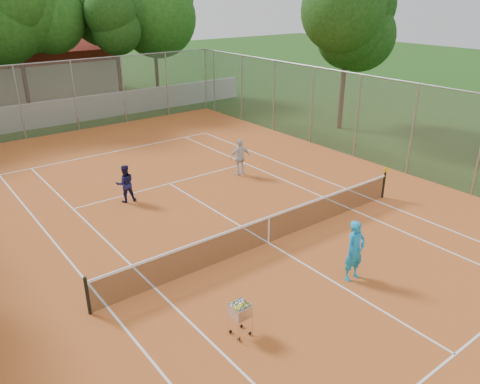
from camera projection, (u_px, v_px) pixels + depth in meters
ground at (268, 243)px, 15.13m from camera, size 120.00×120.00×0.00m
court_pad at (268, 243)px, 15.13m from camera, size 18.00×34.00×0.02m
court_lines at (268, 243)px, 15.12m from camera, size 10.98×23.78×0.01m
tennis_net at (269, 229)px, 14.93m from camera, size 11.88×0.10×0.98m
perimeter_fence at (270, 186)px, 14.35m from camera, size 18.00×34.00×4.00m
boundary_wall at (66, 111)px, 28.67m from camera, size 26.00×0.30×1.50m
tropical_trees at (40, 35)px, 29.18m from camera, size 29.00×19.00×10.00m
player_near at (355, 251)px, 12.91m from camera, size 0.67×0.46×1.78m
player_far_left at (125, 184)px, 17.84m from camera, size 0.82×0.70×1.48m
player_far_right at (240, 157)px, 20.45m from camera, size 1.01×0.57×1.63m
ball_hopper at (240, 318)px, 10.91m from camera, size 0.54×0.54×0.92m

